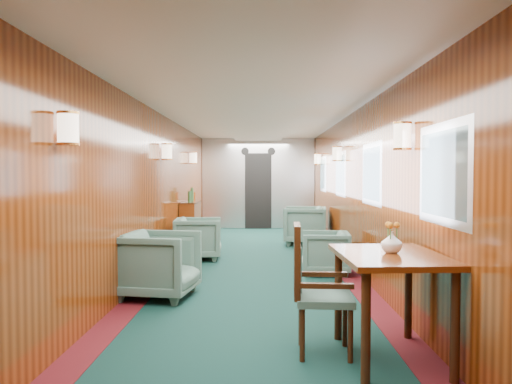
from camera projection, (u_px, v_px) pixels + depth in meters
room at (255, 161)px, 7.34m from camera, size 12.00×12.10×2.40m
bulkhead at (258, 184)px, 13.26m from camera, size 2.98×0.17×2.39m
windows_right at (353, 174)px, 7.57m from camera, size 0.02×8.60×0.80m
wall_sconces at (256, 153)px, 7.90m from camera, size 2.97×7.97×0.25m
dining_table at (390, 270)px, 3.88m from camera, size 0.82×1.14×0.83m
side_chair at (312, 284)px, 4.01m from camera, size 0.49×0.51×1.05m
credenza at (191, 223)px, 10.03m from camera, size 0.31×1.00×1.17m
flower_vase at (392, 242)px, 3.90m from camera, size 0.20×0.20×0.17m
armchair_left_near at (159, 264)px, 5.84m from camera, size 0.97×0.95×0.78m
armchair_left_far at (198, 238)px, 8.47m from camera, size 0.83×0.81×0.71m
armchair_right_near at (325, 252)px, 7.23m from camera, size 0.73×0.71×0.62m
armchair_right_far at (305, 225)px, 10.26m from camera, size 0.96×0.94×0.79m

